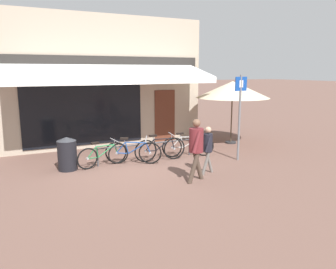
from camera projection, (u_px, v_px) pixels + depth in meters
ground_plane at (130, 167)px, 9.92m from camera, size 160.00×160.00×0.00m
shop_front at (97, 81)px, 13.48m from camera, size 7.94×4.94×4.91m
bike_rack_rail at (146, 146)px, 10.56m from camera, size 3.28×0.04×0.57m
bicycle_green at (103, 155)px, 9.90m from camera, size 1.65×0.54×0.81m
bicycle_blue at (133, 152)px, 10.15m from camera, size 1.64×0.93×0.88m
bicycle_black at (160, 149)px, 10.52m from camera, size 1.72×0.52×0.88m
bicycle_silver at (188, 146)px, 11.07m from camera, size 1.75×0.64×0.83m
pedestrian_adult at (196, 144)px, 8.46m from camera, size 0.60×0.57×1.67m
pedestrian_child at (208, 145)px, 9.12m from camera, size 0.47×0.39×1.36m
litter_bin at (67, 154)px, 9.53m from camera, size 0.56×0.56×0.99m
parking_sign at (240, 109)px, 10.39m from camera, size 0.44×0.07×2.74m
cafe_parasol at (233, 90)px, 12.80m from camera, size 2.87×2.87×2.47m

